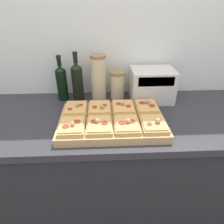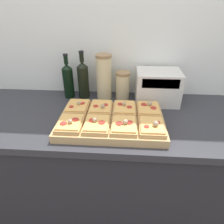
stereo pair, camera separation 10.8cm
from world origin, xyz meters
name	(u,v)px [view 1 (the left image)]	position (x,y,z in m)	size (l,w,h in m)	color
wall_back	(109,44)	(0.00, 0.67, 1.25)	(6.00, 0.06, 2.50)	silver
kitchen_counter	(111,170)	(0.00, 0.32, 0.46)	(2.63, 0.67, 0.91)	#232328
cutting_board	(112,121)	(0.00, 0.22, 0.94)	(0.56, 0.36, 0.04)	tan
pizza_slice_back_left	(76,109)	(-0.20, 0.30, 0.97)	(0.13, 0.16, 0.05)	tan
pizza_slice_back_midleft	(100,108)	(-0.07, 0.30, 0.97)	(0.13, 0.16, 0.05)	tan
pizza_slice_back_midright	(123,108)	(0.07, 0.30, 0.97)	(0.13, 0.16, 0.05)	tan
pizza_slice_back_right	(147,107)	(0.20, 0.30, 0.97)	(0.13, 0.16, 0.05)	tan
pizza_slice_front_left	(72,126)	(-0.20, 0.13, 0.97)	(0.13, 0.16, 0.05)	tan
pizza_slice_front_midleft	(99,125)	(-0.07, 0.13, 0.97)	(0.13, 0.16, 0.05)	tan
pizza_slice_front_midright	(127,124)	(0.07, 0.13, 0.97)	(0.13, 0.16, 0.05)	tan
pizza_slice_front_right	(154,124)	(0.20, 0.13, 0.97)	(0.13, 0.16, 0.06)	tan
olive_oil_bottle	(62,82)	(-0.31, 0.55, 1.04)	(0.07, 0.07, 0.30)	black
wine_bottle	(77,81)	(-0.21, 0.55, 1.04)	(0.07, 0.07, 0.32)	black
grain_jar_tall	(99,78)	(-0.07, 0.55, 1.06)	(0.10, 0.10, 0.30)	beige
grain_jar_short	(117,85)	(0.05, 0.55, 1.01)	(0.09, 0.09, 0.19)	beige
toaster_oven	(152,85)	(0.28, 0.52, 1.02)	(0.30, 0.21, 0.21)	beige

